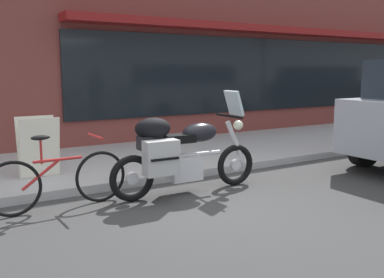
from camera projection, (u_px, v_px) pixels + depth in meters
ground_plane at (214, 203)px, 5.39m from camera, size 80.00×80.00×0.00m
storefront_building at (327, 31)px, 12.17m from camera, size 21.74×0.90×5.62m
touring_motorcycle at (180, 151)px, 5.66m from camera, size 2.20×0.64×1.38m
parked_bicycle at (58, 180)px, 5.10m from camera, size 1.70×0.48×0.92m
sandwich_board_sign at (38, 147)px, 6.20m from camera, size 0.55×0.40×0.87m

